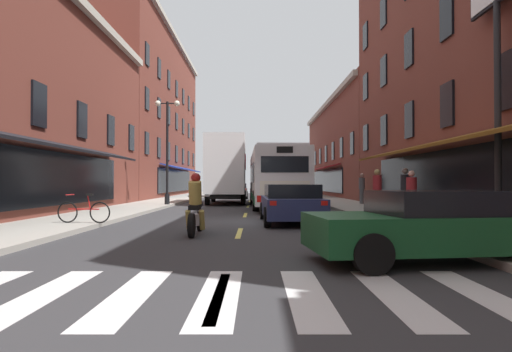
{
  "coord_description": "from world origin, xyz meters",
  "views": [
    {
      "loc": [
        0.46,
        -15.38,
        1.41
      ],
      "look_at": [
        0.44,
        6.94,
        1.73
      ],
      "focal_mm": 30.06,
      "sensor_mm": 36.0,
      "label": 1
    }
  ],
  "objects_px": {
    "sedan_far": "(441,225)",
    "pedestrian_rear": "(362,188)",
    "transit_bus": "(275,178)",
    "pedestrian_far": "(412,194)",
    "motorcycle_rider": "(196,208)",
    "box_truck": "(227,171)",
    "sedan_mid": "(237,191)",
    "billboard_sign": "(498,19)",
    "pedestrian_near": "(406,189)",
    "sedan_near": "(291,203)",
    "street_lamp_twin": "(168,147)",
    "pedestrian_mid": "(378,190)",
    "bicycle_near": "(84,211)"
  },
  "relations": [
    {
      "from": "sedan_far",
      "to": "motorcycle_rider",
      "type": "bearing_deg",
      "value": 140.97
    },
    {
      "from": "sedan_far",
      "to": "pedestrian_near",
      "type": "xyz_separation_m",
      "value": [
        2.78,
        9.73,
        0.46
      ]
    },
    {
      "from": "sedan_near",
      "to": "pedestrian_mid",
      "type": "relative_size",
      "value": 2.42
    },
    {
      "from": "motorcycle_rider",
      "to": "street_lamp_twin",
      "type": "xyz_separation_m",
      "value": [
        -3.48,
        13.01,
        2.72
      ]
    },
    {
      "from": "sedan_near",
      "to": "billboard_sign",
      "type": "bearing_deg",
      "value": -30.64
    },
    {
      "from": "transit_bus",
      "to": "bicycle_near",
      "type": "bearing_deg",
      "value": -120.3
    },
    {
      "from": "transit_bus",
      "to": "pedestrian_rear",
      "type": "bearing_deg",
      "value": 10.69
    },
    {
      "from": "pedestrian_mid",
      "to": "sedan_near",
      "type": "bearing_deg",
      "value": -86.86
    },
    {
      "from": "sedan_near",
      "to": "pedestrian_far",
      "type": "relative_size",
      "value": 2.6
    },
    {
      "from": "billboard_sign",
      "to": "street_lamp_twin",
      "type": "distance_m",
      "value": 17.59
    },
    {
      "from": "billboard_sign",
      "to": "pedestrian_near",
      "type": "bearing_deg",
      "value": 95.47
    },
    {
      "from": "transit_bus",
      "to": "sedan_mid",
      "type": "height_order",
      "value": "transit_bus"
    },
    {
      "from": "bicycle_near",
      "to": "pedestrian_mid",
      "type": "relative_size",
      "value": 0.95
    },
    {
      "from": "transit_bus",
      "to": "bicycle_near",
      "type": "xyz_separation_m",
      "value": [
        -6.42,
        -10.99,
        -1.16
      ]
    },
    {
      "from": "motorcycle_rider",
      "to": "pedestrian_mid",
      "type": "relative_size",
      "value": 1.15
    },
    {
      "from": "sedan_far",
      "to": "pedestrian_far",
      "type": "height_order",
      "value": "pedestrian_far"
    },
    {
      "from": "billboard_sign",
      "to": "transit_bus",
      "type": "bearing_deg",
      "value": 113.53
    },
    {
      "from": "pedestrian_near",
      "to": "sedan_mid",
      "type": "bearing_deg",
      "value": -30.59
    },
    {
      "from": "bicycle_near",
      "to": "pedestrian_near",
      "type": "distance_m",
      "value": 12.09
    },
    {
      "from": "box_truck",
      "to": "bicycle_near",
      "type": "relative_size",
      "value": 4.34
    },
    {
      "from": "box_truck",
      "to": "sedan_mid",
      "type": "height_order",
      "value": "box_truck"
    },
    {
      "from": "transit_bus",
      "to": "pedestrian_near",
      "type": "relative_size",
      "value": 6.55
    },
    {
      "from": "box_truck",
      "to": "pedestrian_mid",
      "type": "bearing_deg",
      "value": -56.71
    },
    {
      "from": "motorcycle_rider",
      "to": "pedestrian_rear",
      "type": "xyz_separation_m",
      "value": [
        7.89,
        13.78,
        0.36
      ]
    },
    {
      "from": "motorcycle_rider",
      "to": "pedestrian_rear",
      "type": "relative_size",
      "value": 1.15
    },
    {
      "from": "transit_bus",
      "to": "sedan_mid",
      "type": "xyz_separation_m",
      "value": [
        -2.78,
        12.89,
        -0.98
      ]
    },
    {
      "from": "motorcycle_rider",
      "to": "sedan_mid",
      "type": "bearing_deg",
      "value": 90.22
    },
    {
      "from": "sedan_near",
      "to": "bicycle_near",
      "type": "distance_m",
      "value": 6.74
    },
    {
      "from": "transit_bus",
      "to": "box_truck",
      "type": "distance_m",
      "value": 4.81
    },
    {
      "from": "pedestrian_far",
      "to": "sedan_far",
      "type": "bearing_deg",
      "value": -29.28
    },
    {
      "from": "sedan_mid",
      "to": "sedan_far",
      "type": "xyz_separation_m",
      "value": [
        4.99,
        -29.64,
        -0.02
      ]
    },
    {
      "from": "motorcycle_rider",
      "to": "street_lamp_twin",
      "type": "distance_m",
      "value": 13.74
    },
    {
      "from": "pedestrian_far",
      "to": "motorcycle_rider",
      "type": "bearing_deg",
      "value": -75.67
    },
    {
      "from": "pedestrian_far",
      "to": "sedan_near",
      "type": "bearing_deg",
      "value": -97.63
    },
    {
      "from": "box_truck",
      "to": "sedan_mid",
      "type": "relative_size",
      "value": 1.68
    },
    {
      "from": "pedestrian_far",
      "to": "street_lamp_twin",
      "type": "xyz_separation_m",
      "value": [
        -10.63,
        9.35,
        2.42
      ]
    },
    {
      "from": "motorcycle_rider",
      "to": "bicycle_near",
      "type": "distance_m",
      "value": 4.16
    },
    {
      "from": "sedan_mid",
      "to": "sedan_far",
      "type": "relative_size",
      "value": 0.93
    },
    {
      "from": "bicycle_near",
      "to": "pedestrian_mid",
      "type": "bearing_deg",
      "value": 22.27
    },
    {
      "from": "sedan_near",
      "to": "motorcycle_rider",
      "type": "height_order",
      "value": "motorcycle_rider"
    },
    {
      "from": "transit_bus",
      "to": "pedestrian_far",
      "type": "height_order",
      "value": "transit_bus"
    },
    {
      "from": "bicycle_near",
      "to": "pedestrian_mid",
      "type": "xyz_separation_m",
      "value": [
        10.35,
        4.24,
        0.57
      ]
    },
    {
      "from": "sedan_mid",
      "to": "street_lamp_twin",
      "type": "relative_size",
      "value": 0.74
    },
    {
      "from": "transit_bus",
      "to": "motorcycle_rider",
      "type": "distance_m",
      "value": 13.1
    },
    {
      "from": "box_truck",
      "to": "motorcycle_rider",
      "type": "distance_m",
      "value": 16.61
    },
    {
      "from": "sedan_far",
      "to": "pedestrian_rear",
      "type": "distance_m",
      "value": 18.0
    },
    {
      "from": "transit_bus",
      "to": "bicycle_near",
      "type": "relative_size",
      "value": 7.04
    },
    {
      "from": "box_truck",
      "to": "sedan_mid",
      "type": "xyz_separation_m",
      "value": [
        0.19,
        9.14,
        -1.48
      ]
    },
    {
      "from": "billboard_sign",
      "to": "motorcycle_rider",
      "type": "height_order",
      "value": "billboard_sign"
    },
    {
      "from": "box_truck",
      "to": "pedestrian_mid",
      "type": "relative_size",
      "value": 4.11
    }
  ]
}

